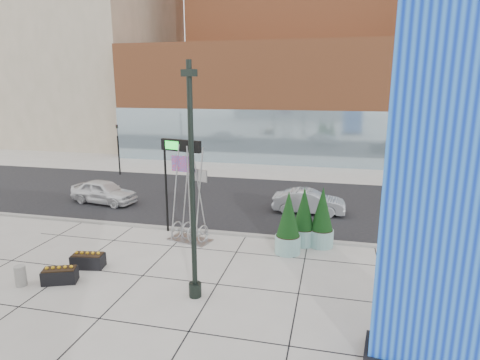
% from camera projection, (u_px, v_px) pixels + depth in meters
% --- Properties ---
extents(ground, '(160.00, 160.00, 0.00)m').
position_uv_depth(ground, '(200.00, 270.00, 16.01)').
color(ground, '#9E9991').
rests_on(ground, ground).
extents(street_asphalt, '(80.00, 12.00, 0.02)m').
position_uv_depth(street_asphalt, '(251.00, 201.00, 25.48)').
color(street_asphalt, black).
rests_on(street_asphalt, ground).
extents(curb_edge, '(80.00, 0.30, 0.12)m').
position_uv_depth(curb_edge, '(226.00, 233.00, 19.78)').
color(curb_edge, gray).
rests_on(curb_edge, ground).
extents(tower_podium, '(34.00, 10.00, 11.00)m').
position_uv_depth(tower_podium, '(295.00, 102.00, 40.08)').
color(tower_podium, '#A65830').
rests_on(tower_podium, ground).
extents(tower_glass_front, '(34.00, 0.60, 5.00)m').
position_uv_depth(tower_glass_front, '(289.00, 138.00, 36.23)').
color(tower_glass_front, '#8CA5B2').
rests_on(tower_glass_front, ground).
extents(building_beige_left, '(18.00, 20.00, 34.00)m').
position_uv_depth(building_beige_left, '(87.00, 4.00, 50.04)').
color(building_beige_left, gray).
rests_on(building_beige_left, ground).
extents(blue_pylon, '(3.08, 1.69, 9.78)m').
position_uv_depth(blue_pylon, '(443.00, 192.00, 9.49)').
color(blue_pylon, '#0C30BB').
rests_on(blue_pylon, ground).
extents(lamp_post, '(0.54, 0.44, 7.96)m').
position_uv_depth(lamp_post, '(193.00, 207.00, 13.26)').
color(lamp_post, black).
rests_on(lamp_post, ground).
extents(public_art_sculpture, '(2.22, 1.52, 4.59)m').
position_uv_depth(public_art_sculpture, '(190.00, 216.00, 18.75)').
color(public_art_sculpture, '#A3A4A7').
rests_on(public_art_sculpture, ground).
extents(concrete_bollard, '(0.39, 0.39, 0.77)m').
position_uv_depth(concrete_bollard, '(20.00, 276.00, 14.68)').
color(concrete_bollard, gray).
rests_on(concrete_bollard, ground).
extents(overhead_street_sign, '(2.18, 0.80, 4.70)m').
position_uv_depth(overhead_street_sign, '(180.00, 153.00, 19.16)').
color(overhead_street_sign, black).
rests_on(overhead_street_sign, ground).
extents(round_planter_east, '(1.11, 1.11, 2.79)m').
position_uv_depth(round_planter_east, '(322.00, 218.00, 18.09)').
color(round_planter_east, '#8FC1BA').
rests_on(round_planter_east, ground).
extents(round_planter_mid, '(1.13, 1.13, 2.81)m').
position_uv_depth(round_planter_mid, '(288.00, 224.00, 17.33)').
color(round_planter_mid, '#8FC1BA').
rests_on(round_planter_mid, ground).
extents(round_planter_west, '(1.09, 1.09, 2.71)m').
position_uv_depth(round_planter_west, '(304.00, 218.00, 18.28)').
color(round_planter_west, '#8FC1BA').
rests_on(round_planter_west, ground).
extents(box_planter_north, '(1.35, 0.83, 0.69)m').
position_uv_depth(box_planter_north, '(88.00, 260.00, 16.15)').
color(box_planter_north, black).
rests_on(box_planter_north, ground).
extents(box_planter_south, '(1.36, 1.00, 0.67)m').
position_uv_depth(box_planter_south, '(60.00, 275.00, 14.92)').
color(box_planter_south, black).
rests_on(box_planter_south, ground).
extents(car_white_west, '(4.46, 2.36, 1.44)m').
position_uv_depth(car_white_west, '(104.00, 192.00, 24.86)').
color(car_white_west, silver).
rests_on(car_white_west, ground).
extents(car_silver_mid, '(4.10, 1.48, 1.34)m').
position_uv_depth(car_silver_mid, '(309.00, 202.00, 22.91)').
color(car_silver_mid, '#A6A9AE').
rests_on(car_silver_mid, ground).
extents(car_dark_east, '(5.52, 2.71, 1.55)m').
position_uv_depth(car_dark_east, '(442.00, 194.00, 24.16)').
color(car_dark_east, black).
rests_on(car_dark_east, ground).
extents(traffic_signal, '(0.15, 0.18, 4.10)m').
position_uv_depth(traffic_signal, '(118.00, 147.00, 32.35)').
color(traffic_signal, black).
rests_on(traffic_signal, ground).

